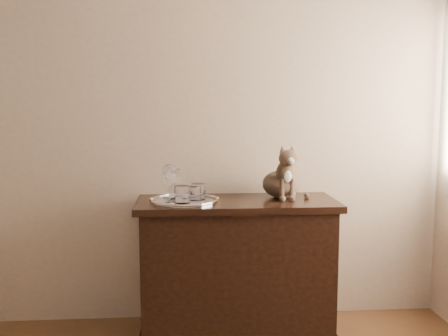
# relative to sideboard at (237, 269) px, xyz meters

# --- Properties ---
(wall_back) EXTENTS (4.00, 0.10, 2.70)m
(wall_back) POSITION_rel_sideboard_xyz_m (-0.60, 0.31, 0.93)
(wall_back) COLOR tan
(wall_back) RESTS_ON ground
(sideboard) EXTENTS (1.20, 0.50, 0.85)m
(sideboard) POSITION_rel_sideboard_xyz_m (0.00, 0.00, 0.00)
(sideboard) COLOR black
(sideboard) RESTS_ON ground
(tray) EXTENTS (0.40, 0.40, 0.01)m
(tray) POSITION_rel_sideboard_xyz_m (-0.31, -0.03, 0.43)
(tray) COLOR silver
(tray) RESTS_ON sideboard
(wine_glass_a) EXTENTS (0.08, 0.08, 0.21)m
(wine_glass_a) POSITION_rel_sideboard_xyz_m (-0.41, 0.05, 0.54)
(wine_glass_a) COLOR white
(wine_glass_a) RESTS_ON tray
(wine_glass_b) EXTENTS (0.07, 0.07, 0.18)m
(wine_glass_b) POSITION_rel_sideboard_xyz_m (-0.36, 0.07, 0.52)
(wine_glass_b) COLOR silver
(wine_glass_b) RESTS_ON tray
(wine_glass_c) EXTENTS (0.07, 0.07, 0.19)m
(wine_glass_c) POSITION_rel_sideboard_xyz_m (-0.40, -0.06, 0.53)
(wine_glass_c) COLOR white
(wine_glass_c) RESTS_ON tray
(tumbler_a) EXTENTS (0.08, 0.08, 0.09)m
(tumbler_a) POSITION_rel_sideboard_xyz_m (-0.26, -0.06, 0.48)
(tumbler_a) COLOR white
(tumbler_a) RESTS_ON tray
(tumbler_b) EXTENTS (0.09, 0.09, 0.10)m
(tumbler_b) POSITION_rel_sideboard_xyz_m (-0.33, -0.11, 0.48)
(tumbler_b) COLOR white
(tumbler_b) RESTS_ON tray
(tumbler_c) EXTENTS (0.09, 0.09, 0.10)m
(tumbler_c) POSITION_rel_sideboard_xyz_m (-0.23, -0.01, 0.48)
(tumbler_c) COLOR silver
(tumbler_c) RESTS_ON tray
(cat) EXTENTS (0.38, 0.36, 0.33)m
(cat) POSITION_rel_sideboard_xyz_m (0.28, 0.08, 0.59)
(cat) COLOR #47372A
(cat) RESTS_ON sideboard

